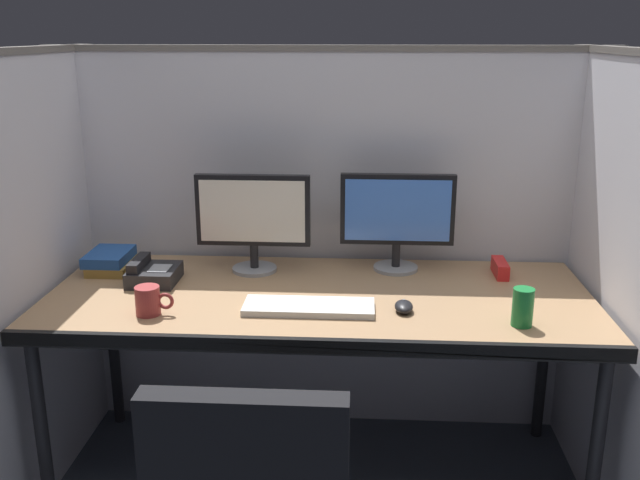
% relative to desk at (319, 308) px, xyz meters
% --- Properties ---
extents(cubicle_partition_rear, '(2.21, 0.06, 1.57)m').
position_rel_desk_xyz_m(cubicle_partition_rear, '(0.00, 0.46, 0.10)').
color(cubicle_partition_rear, silver).
rests_on(cubicle_partition_rear, ground).
extents(cubicle_partition_left, '(0.06, 1.41, 1.57)m').
position_rel_desk_xyz_m(cubicle_partition_left, '(-0.99, -0.09, 0.10)').
color(cubicle_partition_left, silver).
rests_on(cubicle_partition_left, ground).
extents(cubicle_partition_right, '(0.06, 1.41, 1.57)m').
position_rel_desk_xyz_m(cubicle_partition_right, '(0.99, -0.09, 0.10)').
color(cubicle_partition_right, silver).
rests_on(cubicle_partition_right, ground).
extents(desk, '(1.90, 0.80, 0.74)m').
position_rel_desk_xyz_m(desk, '(0.00, 0.00, 0.00)').
color(desk, '#997551').
rests_on(desk, ground).
extents(monitor_left, '(0.43, 0.17, 0.37)m').
position_rel_desk_xyz_m(monitor_left, '(-0.26, 0.24, 0.27)').
color(monitor_left, gray).
rests_on(monitor_left, desk).
extents(monitor_right, '(0.43, 0.17, 0.37)m').
position_rel_desk_xyz_m(monitor_right, '(0.28, 0.29, 0.27)').
color(monitor_right, gray).
rests_on(monitor_right, desk).
extents(keyboard_main, '(0.43, 0.15, 0.02)m').
position_rel_desk_xyz_m(keyboard_main, '(-0.02, -0.15, 0.06)').
color(keyboard_main, silver).
rests_on(keyboard_main, desk).
extents(computer_mouse, '(0.06, 0.10, 0.04)m').
position_rel_desk_xyz_m(computer_mouse, '(0.29, -0.14, 0.07)').
color(computer_mouse, black).
rests_on(computer_mouse, desk).
extents(book_stack, '(0.16, 0.21, 0.07)m').
position_rel_desk_xyz_m(book_stack, '(-0.81, 0.21, 0.09)').
color(book_stack, olive).
rests_on(book_stack, desk).
extents(soda_can, '(0.07, 0.07, 0.12)m').
position_rel_desk_xyz_m(soda_can, '(0.65, -0.23, 0.11)').
color(soda_can, '#197233').
rests_on(soda_can, desk).
extents(red_stapler, '(0.04, 0.15, 0.06)m').
position_rel_desk_xyz_m(red_stapler, '(0.67, 0.25, 0.08)').
color(red_stapler, red).
rests_on(red_stapler, desk).
extents(coffee_mug, '(0.13, 0.08, 0.09)m').
position_rel_desk_xyz_m(coffee_mug, '(-0.54, -0.21, 0.10)').
color(coffee_mug, '#993333').
rests_on(coffee_mug, desk).
extents(desk_phone, '(0.17, 0.19, 0.09)m').
position_rel_desk_xyz_m(desk_phone, '(-0.61, 0.09, 0.08)').
color(desk_phone, black).
rests_on(desk_phone, desk).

